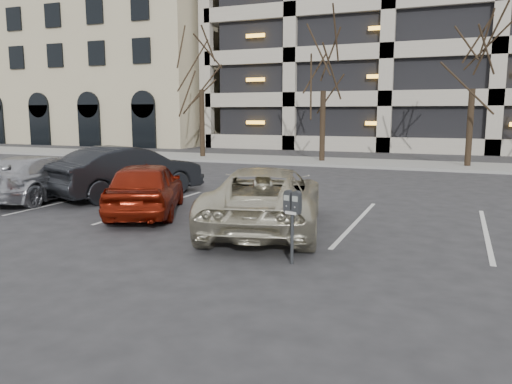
# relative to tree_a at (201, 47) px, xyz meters

# --- Properties ---
(ground) EXTENTS (140.00, 140.00, 0.00)m
(ground) POSITION_rel_tree_a_xyz_m (10.00, -16.00, -6.20)
(ground) COLOR #28282B
(ground) RESTS_ON ground
(sidewalk) EXTENTS (80.00, 4.00, 0.12)m
(sidewalk) POSITION_rel_tree_a_xyz_m (10.00, 0.00, -6.14)
(sidewalk) COLOR gray
(sidewalk) RESTS_ON ground
(stall_lines) EXTENTS (16.90, 5.20, 0.00)m
(stall_lines) POSITION_rel_tree_a_xyz_m (8.60, -13.70, -6.19)
(stall_lines) COLOR silver
(stall_lines) RESTS_ON ground
(office_building) EXTENTS (26.00, 16.20, 15.00)m
(office_building) POSITION_rel_tree_a_xyz_m (-18.00, 13.92, 1.29)
(office_building) COLOR tan
(office_building) RESTS_ON ground
(tree_a) EXTENTS (3.77, 3.77, 8.58)m
(tree_a) POSITION_rel_tree_a_xyz_m (0.00, 0.00, 0.00)
(tree_a) COLOR black
(tree_a) RESTS_ON ground
(tree_b) EXTENTS (3.60, 3.60, 8.19)m
(tree_b) POSITION_rel_tree_a_xyz_m (7.00, 0.00, -0.28)
(tree_b) COLOR black
(tree_b) RESTS_ON ground
(tree_c) EXTENTS (3.58, 3.58, 8.14)m
(tree_c) POSITION_rel_tree_a_xyz_m (14.00, 0.00, -0.32)
(tree_c) COLOR black
(tree_c) RESTS_ON ground
(parking_meter) EXTENTS (0.34, 0.20, 1.25)m
(parking_meter) POSITION_rel_tree_a_xyz_m (11.00, -17.43, -5.24)
(parking_meter) COLOR black
(parking_meter) RESTS_ON ground
(suv_silver) EXTENTS (3.50, 5.45, 1.40)m
(suv_silver) POSITION_rel_tree_a_xyz_m (9.64, -15.16, -5.50)
(suv_silver) COLOR beige
(suv_silver) RESTS_ON ground
(car_red) EXTENTS (3.17, 4.34, 1.37)m
(car_red) POSITION_rel_tree_a_xyz_m (6.24, -14.74, -5.51)
(car_red) COLOR maroon
(car_red) RESTS_ON ground
(car_dark) EXTENTS (3.22, 5.02, 1.56)m
(car_dark) POSITION_rel_tree_a_xyz_m (4.16, -12.65, -5.42)
(car_dark) COLOR black
(car_dark) RESTS_ON ground
(car_silver) EXTENTS (2.21, 4.70, 1.32)m
(car_silver) POSITION_rel_tree_a_xyz_m (2.06, -14.01, -5.54)
(car_silver) COLOR #AEB0B6
(car_silver) RESTS_ON ground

